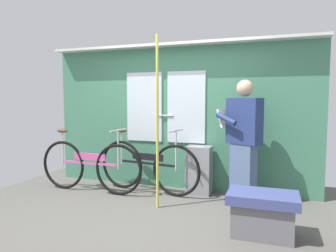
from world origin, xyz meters
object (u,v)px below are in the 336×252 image
bicycle_leaning_behind (89,166)px  bench_seat_corner (262,213)px  handrail_pole (157,123)px  bicycle_near_door (147,166)px  trash_bin_by_wall (199,170)px  passenger_reading_newspaper (243,139)px

bicycle_leaning_behind → bench_seat_corner: bearing=-15.6°
handrail_pole → bench_seat_corner: bearing=-18.1°
bench_seat_corner → bicycle_near_door: bearing=149.0°
trash_bin_by_wall → passenger_reading_newspaper: bearing=-19.3°
bicycle_leaning_behind → passenger_reading_newspaper: size_ratio=1.05×
bench_seat_corner → bicycle_leaning_behind: bearing=163.6°
bicycle_near_door → passenger_reading_newspaper: bearing=6.3°
bicycle_near_door → handrail_pole: size_ratio=0.77×
passenger_reading_newspaper → bench_seat_corner: passenger_reading_newspaper is taller
handrail_pole → bicycle_leaning_behind: bearing=165.4°
handrail_pole → trash_bin_by_wall: bearing=65.1°
bicycle_near_door → bench_seat_corner: 2.00m
bicycle_near_door → handrail_pole: (0.40, -0.60, 0.70)m
trash_bin_by_wall → bicycle_leaning_behind: bearing=-164.0°
bicycle_leaning_behind → bench_seat_corner: size_ratio=2.47×
bicycle_near_door → bench_seat_corner: size_ratio=2.43×
handrail_pole → bicycle_near_door: bearing=123.6°
handrail_pole → bench_seat_corner: size_ratio=3.15×
bicycle_leaning_behind → trash_bin_by_wall: bicycle_leaning_behind is taller
bicycle_near_door → passenger_reading_newspaper: 1.49m
bicycle_near_door → bench_seat_corner: bicycle_near_door is taller
bicycle_near_door → passenger_reading_newspaper: size_ratio=1.03×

